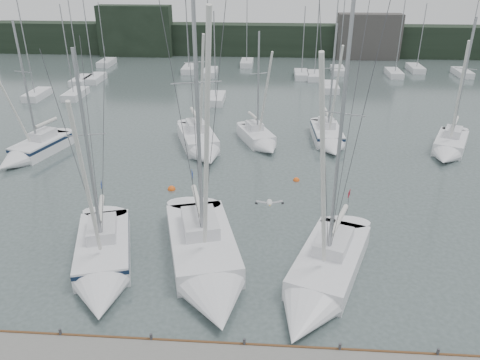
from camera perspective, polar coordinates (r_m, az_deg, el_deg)
name	(u,v)px	position (r m, az deg, el deg)	size (l,w,h in m)	color
ground	(210,288)	(24.42, -3.68, -13.04)	(160.00, 160.00, 0.00)	#445250
far_treeline	(257,40)	(81.90, 2.06, 16.72)	(90.00, 4.00, 5.00)	black
far_building_left	(136,31)	(82.87, -12.61, 17.32)	(12.00, 3.00, 8.00)	black
far_building_right	(368,37)	(81.15, 15.38, 16.51)	(10.00, 3.00, 7.00)	#43403D
mast_forest	(277,79)	(63.38, 4.57, 12.13)	(56.12, 24.62, 14.67)	white
sailboat_near_left	(102,265)	(26.01, -16.42, -9.93)	(5.18, 9.33, 12.50)	white
sailboat_near_center	(208,268)	(24.77, -3.95, -10.67)	(6.12, 10.99, 16.88)	white
sailboat_near_right	(319,284)	(24.08, 9.62, -12.38)	(6.13, 10.12, 15.07)	white
sailboat_mid_a	(30,152)	(42.56, -24.19, 3.19)	(4.36, 7.75, 11.67)	white
sailboat_mid_b	(201,145)	(40.25, -4.75, 4.26)	(5.33, 8.76, 12.37)	white
sailboat_mid_c	(261,140)	(41.46, 2.54, 4.84)	(4.36, 6.46, 10.38)	white
sailboat_mid_d	(329,139)	(42.40, 10.80, 4.94)	(2.84, 7.39, 11.05)	white
sailboat_mid_e	(449,148)	(43.39, 24.08, 3.56)	(5.06, 7.33, 11.77)	white
buoy_a	(172,189)	(34.14, -8.34, -1.15)	(0.57, 0.57, 0.57)	#F25A15
buoy_b	(296,180)	(35.37, 6.88, -0.06)	(0.48, 0.48, 0.48)	#F25A15
seagull	(269,203)	(19.07, 3.61, -2.76)	(1.09, 0.49, 0.22)	silver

